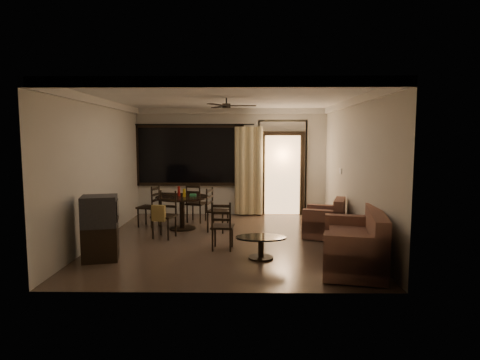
{
  "coord_description": "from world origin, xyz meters",
  "views": [
    {
      "loc": [
        0.36,
        -7.84,
        2.03
      ],
      "look_at": [
        0.26,
        0.2,
        1.19
      ],
      "focal_mm": 30.0,
      "sensor_mm": 36.0,
      "label": 1
    }
  ],
  "objects_px": {
    "dining_chair_east": "(217,219)",
    "sofa": "(357,246)",
    "armchair": "(327,222)",
    "dining_chair_west": "(149,214)",
    "coffee_table": "(261,244)",
    "dining_table": "(182,203)",
    "dining_chair_south": "(164,223)",
    "tv_cabinet": "(100,228)",
    "side_chair": "(222,235)",
    "dining_chair_north": "(196,210)"
  },
  "relations": [
    {
      "from": "dining_table",
      "to": "side_chair",
      "type": "xyz_separation_m",
      "value": [
        0.99,
        -1.66,
        -0.31
      ]
    },
    {
      "from": "armchair",
      "to": "dining_chair_west",
      "type": "bearing_deg",
      "value": -176.81
    },
    {
      "from": "dining_table",
      "to": "sofa",
      "type": "distance_m",
      "value": 4.16
    },
    {
      "from": "dining_table",
      "to": "dining_chair_north",
      "type": "xyz_separation_m",
      "value": [
        0.22,
        0.75,
        -0.3
      ]
    },
    {
      "from": "armchair",
      "to": "sofa",
      "type": "bearing_deg",
      "value": -70.21
    },
    {
      "from": "coffee_table",
      "to": "dining_chair_south",
      "type": "bearing_deg",
      "value": 144.14
    },
    {
      "from": "dining_chair_south",
      "to": "armchair",
      "type": "bearing_deg",
      "value": 17.62
    },
    {
      "from": "dining_chair_south",
      "to": "armchair",
      "type": "xyz_separation_m",
      "value": [
        3.32,
        0.07,
        0.02
      ]
    },
    {
      "from": "dining_chair_east",
      "to": "side_chair",
      "type": "relative_size",
      "value": 1.06
    },
    {
      "from": "dining_table",
      "to": "coffee_table",
      "type": "height_order",
      "value": "dining_table"
    },
    {
      "from": "sofa",
      "to": "coffee_table",
      "type": "xyz_separation_m",
      "value": [
        -1.48,
        0.5,
        -0.1
      ]
    },
    {
      "from": "tv_cabinet",
      "to": "armchair",
      "type": "bearing_deg",
      "value": 6.73
    },
    {
      "from": "coffee_table",
      "to": "tv_cabinet",
      "type": "bearing_deg",
      "value": -177.8
    },
    {
      "from": "dining_chair_west",
      "to": "side_chair",
      "type": "xyz_separation_m",
      "value": [
        1.8,
        -1.9,
        -0.02
      ]
    },
    {
      "from": "dining_table",
      "to": "coffee_table",
      "type": "relative_size",
      "value": 1.37
    },
    {
      "from": "armchair",
      "to": "side_chair",
      "type": "relative_size",
      "value": 1.1
    },
    {
      "from": "tv_cabinet",
      "to": "armchair",
      "type": "height_order",
      "value": "tv_cabinet"
    },
    {
      "from": "dining_chair_east",
      "to": "dining_chair_north",
      "type": "distance_m",
      "value": 1.15
    },
    {
      "from": "dining_chair_south",
      "to": "tv_cabinet",
      "type": "distance_m",
      "value": 1.69
    },
    {
      "from": "dining_chair_south",
      "to": "coffee_table",
      "type": "bearing_deg",
      "value": -19.53
    },
    {
      "from": "dining_chair_north",
      "to": "tv_cabinet",
      "type": "distance_m",
      "value": 3.31
    },
    {
      "from": "dining_chair_south",
      "to": "tv_cabinet",
      "type": "bearing_deg",
      "value": -100.81
    },
    {
      "from": "dining_table",
      "to": "armchair",
      "type": "height_order",
      "value": "dining_table"
    },
    {
      "from": "dining_chair_north",
      "to": "tv_cabinet",
      "type": "xyz_separation_m",
      "value": [
        -1.23,
        -3.07,
        0.26
      ]
    },
    {
      "from": "dining_table",
      "to": "coffee_table",
      "type": "distance_m",
      "value": 2.79
    },
    {
      "from": "dining_chair_west",
      "to": "dining_chair_north",
      "type": "relative_size",
      "value": 1.0
    },
    {
      "from": "tv_cabinet",
      "to": "side_chair",
      "type": "xyz_separation_m",
      "value": [
        2.0,
        0.65,
        -0.28
      ]
    },
    {
      "from": "armchair",
      "to": "coffee_table",
      "type": "height_order",
      "value": "armchair"
    },
    {
      "from": "dining_chair_east",
      "to": "sofa",
      "type": "distance_m",
      "value": 3.41
    },
    {
      "from": "dining_chair_east",
      "to": "tv_cabinet",
      "type": "height_order",
      "value": "tv_cabinet"
    },
    {
      "from": "dining_chair_east",
      "to": "dining_chair_south",
      "type": "xyz_separation_m",
      "value": [
        -1.04,
        -0.59,
        0.02
      ]
    },
    {
      "from": "dining_chair_east",
      "to": "sofa",
      "type": "bearing_deg",
      "value": -120.05
    },
    {
      "from": "dining_chair_west",
      "to": "dining_chair_south",
      "type": "xyz_separation_m",
      "value": [
        0.56,
        -1.06,
        0.02
      ]
    },
    {
      "from": "dining_chair_east",
      "to": "coffee_table",
      "type": "bearing_deg",
      "value": -139.78
    },
    {
      "from": "sofa",
      "to": "dining_chair_east",
      "type": "bearing_deg",
      "value": 145.69
    },
    {
      "from": "sofa",
      "to": "armchair",
      "type": "distance_m",
      "value": 1.96
    },
    {
      "from": "dining_chair_east",
      "to": "dining_chair_south",
      "type": "height_order",
      "value": "same"
    },
    {
      "from": "dining_chair_south",
      "to": "armchair",
      "type": "relative_size",
      "value": 0.96
    },
    {
      "from": "tv_cabinet",
      "to": "coffee_table",
      "type": "xyz_separation_m",
      "value": [
        2.68,
        0.1,
        -0.29
      ]
    },
    {
      "from": "dining_table",
      "to": "dining_chair_south",
      "type": "relative_size",
      "value": 1.24
    },
    {
      "from": "dining_chair_west",
      "to": "side_chair",
      "type": "bearing_deg",
      "value": 59.77
    },
    {
      "from": "dining_chair_west",
      "to": "coffee_table",
      "type": "bearing_deg",
      "value": 61.74
    },
    {
      "from": "side_chair",
      "to": "coffee_table",
      "type": "bearing_deg",
      "value": 145.59
    },
    {
      "from": "dining_chair_east",
      "to": "side_chair",
      "type": "xyz_separation_m",
      "value": [
        0.19,
        -1.43,
        -0.02
      ]
    },
    {
      "from": "dining_chair_west",
      "to": "side_chair",
      "type": "distance_m",
      "value": 2.61
    },
    {
      "from": "sofa",
      "to": "dining_table",
      "type": "bearing_deg",
      "value": 151.45
    },
    {
      "from": "coffee_table",
      "to": "sofa",
      "type": "bearing_deg",
      "value": -18.53
    },
    {
      "from": "tv_cabinet",
      "to": "side_chair",
      "type": "bearing_deg",
      "value": 3.74
    },
    {
      "from": "dining_chair_north",
      "to": "coffee_table",
      "type": "relative_size",
      "value": 1.11
    },
    {
      "from": "sofa",
      "to": "armchair",
      "type": "bearing_deg",
      "value": 104.43
    }
  ]
}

